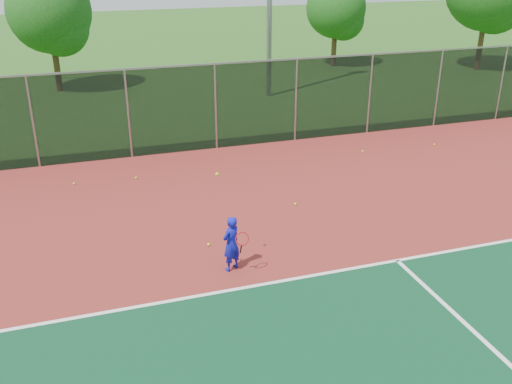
% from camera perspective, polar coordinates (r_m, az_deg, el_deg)
% --- Properties ---
extents(ground, '(120.00, 120.00, 0.00)m').
position_cam_1_polar(ground, '(10.67, 12.89, -16.31)').
color(ground, '#245418').
rests_on(ground, ground).
extents(court_apron, '(30.00, 20.00, 0.02)m').
position_cam_1_polar(court_apron, '(12.05, 8.10, -10.65)').
color(court_apron, maroon).
rests_on(court_apron, ground).
extents(fence_back, '(30.00, 0.06, 3.03)m').
position_cam_1_polar(fence_back, '(20.10, -4.07, 8.59)').
color(fence_back, black).
rests_on(fence_back, court_apron).
extents(tennis_player, '(0.59, 0.66, 2.33)m').
position_cam_1_polar(tennis_player, '(12.63, -2.49, -5.16)').
color(tennis_player, '#1214A8').
rests_on(tennis_player, court_apron).
extents(practice_ball_0, '(0.07, 0.07, 0.07)m').
position_cam_1_polar(practice_ball_0, '(13.90, -4.77, -5.26)').
color(practice_ball_0, '#CAEB1B').
rests_on(practice_ball_0, court_apron).
extents(practice_ball_2, '(0.07, 0.07, 0.07)m').
position_cam_1_polar(practice_ball_2, '(21.73, 17.40, 4.56)').
color(practice_ball_2, '#CAEB1B').
rests_on(practice_ball_2, court_apron).
extents(practice_ball_3, '(0.07, 0.07, 0.07)m').
position_cam_1_polar(practice_ball_3, '(18.12, -11.91, 1.40)').
color(practice_ball_3, '#CAEB1B').
rests_on(practice_ball_3, court_apron).
extents(practice_ball_5, '(0.07, 0.07, 0.07)m').
position_cam_1_polar(practice_ball_5, '(20.41, 10.62, 4.04)').
color(practice_ball_5, '#CAEB1B').
rests_on(practice_ball_5, court_apron).
extents(practice_ball_6, '(0.07, 0.07, 0.07)m').
position_cam_1_polar(practice_ball_6, '(18.17, -17.75, 0.81)').
color(practice_ball_6, '#CAEB1B').
rests_on(practice_ball_6, court_apron).
extents(practice_ball_7, '(0.07, 0.07, 0.07)m').
position_cam_1_polar(practice_ball_7, '(15.99, 3.95, -1.20)').
color(practice_ball_7, '#CAEB1B').
rests_on(practice_ball_7, court_apron).
extents(tree_back_left, '(3.94, 3.94, 5.79)m').
position_cam_1_polar(tree_back_left, '(29.85, -19.74, 16.29)').
color(tree_back_left, '#3C2915').
rests_on(tree_back_left, ground).
extents(tree_back_mid, '(3.46, 3.46, 5.08)m').
position_cam_1_polar(tree_back_mid, '(34.93, 8.20, 17.50)').
color(tree_back_mid, '#3C2915').
rests_on(tree_back_mid, ground).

